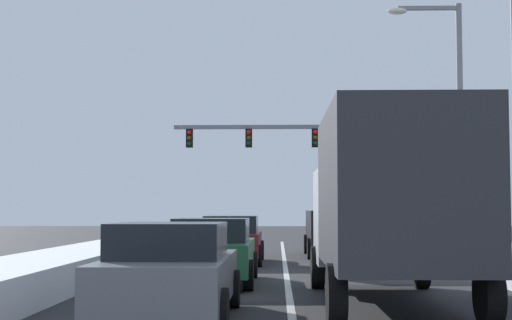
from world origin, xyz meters
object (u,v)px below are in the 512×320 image
at_px(suv_black_right_lane_third, 335,228).
at_px(sedan_gray_center_lane_nearest, 170,271).
at_px(sedan_white_right_lane_second, 355,244).
at_px(traffic_light_gantry, 305,151).
at_px(street_lamp_right_mid, 504,70).
at_px(sedan_maroon_center_lane_third, 232,239).
at_px(street_lamp_right_far, 451,107).
at_px(box_truck_right_lane_nearest, 388,199).
at_px(sedan_green_center_lane_second, 212,251).

bearing_deg(suv_black_right_lane_third, sedan_gray_center_lane_nearest, -102.89).
height_order(sedan_white_right_lane_second, suv_black_right_lane_third, suv_black_right_lane_third).
relative_size(sedan_gray_center_lane_nearest, traffic_light_gantry, 0.42).
height_order(traffic_light_gantry, street_lamp_right_mid, street_lamp_right_mid).
height_order(suv_black_right_lane_third, street_lamp_right_mid, street_lamp_right_mid).
height_order(sedan_gray_center_lane_nearest, sedan_maroon_center_lane_third, same).
distance_m(sedan_maroon_center_lane_third, street_lamp_right_far, 9.44).
xyz_separation_m(suv_black_right_lane_third, sedan_maroon_center_lane_third, (-3.57, -3.72, -0.25)).
xyz_separation_m(box_truck_right_lane_nearest, suv_black_right_lane_third, (0.11, 14.51, -0.88)).
distance_m(box_truck_right_lane_nearest, sedan_maroon_center_lane_third, 11.39).
xyz_separation_m(suv_black_right_lane_third, street_lamp_right_far, (4.13, -0.82, 4.38)).
bearing_deg(street_lamp_right_mid, traffic_light_gantry, 104.33).
bearing_deg(sedan_green_center_lane_second, traffic_light_gantry, 82.30).
distance_m(sedan_green_center_lane_second, traffic_light_gantry, 22.12).
relative_size(sedan_maroon_center_lane_third, traffic_light_gantry, 0.42).
bearing_deg(street_lamp_right_far, sedan_green_center_lane_second, -128.41).
bearing_deg(suv_black_right_lane_third, sedan_green_center_lane_second, -108.86).
bearing_deg(sedan_white_right_lane_second, sedan_gray_center_lane_nearest, -111.84).
distance_m(sedan_gray_center_lane_nearest, street_lamp_right_far, 18.14).
relative_size(street_lamp_right_mid, street_lamp_right_far, 1.02).
height_order(sedan_gray_center_lane_nearest, traffic_light_gantry, traffic_light_gantry).
xyz_separation_m(sedan_gray_center_lane_nearest, street_lamp_right_far, (7.90, 15.66, 4.64)).
xyz_separation_m(sedan_gray_center_lane_nearest, traffic_light_gantry, (3.08, 27.47, 3.96)).
xyz_separation_m(box_truck_right_lane_nearest, street_lamp_right_mid, (4.15, 6.94, 3.59)).
bearing_deg(street_lamp_right_far, sedan_gray_center_lane_nearest, -116.75).
height_order(box_truck_right_lane_nearest, street_lamp_right_far, street_lamp_right_far).
bearing_deg(traffic_light_gantry, street_lamp_right_mid, -75.67).
distance_m(sedan_gray_center_lane_nearest, traffic_light_gantry, 27.92).
relative_size(sedan_white_right_lane_second, sedan_maroon_center_lane_third, 1.00).
relative_size(traffic_light_gantry, street_lamp_right_far, 1.16).
xyz_separation_m(sedan_maroon_center_lane_third, traffic_light_gantry, (2.88, 14.70, 3.96)).
bearing_deg(sedan_maroon_center_lane_third, traffic_light_gantry, 78.93).
height_order(sedan_gray_center_lane_nearest, street_lamp_right_far, street_lamp_right_far).
relative_size(sedan_white_right_lane_second, street_lamp_right_mid, 0.48).
bearing_deg(box_truck_right_lane_nearest, sedan_green_center_lane_second, 131.70).
xyz_separation_m(sedan_white_right_lane_second, sedan_gray_center_lane_nearest, (-3.80, -9.48, 0.00)).
bearing_deg(sedan_green_center_lane_second, street_lamp_right_mid, 21.42).
relative_size(sedan_gray_center_lane_nearest, street_lamp_right_mid, 0.48).
distance_m(sedan_maroon_center_lane_third, traffic_light_gantry, 15.50).
distance_m(sedan_white_right_lane_second, sedan_maroon_center_lane_third, 4.87).
xyz_separation_m(suv_black_right_lane_third, traffic_light_gantry, (-0.70, 10.99, 3.71)).
relative_size(sedan_gray_center_lane_nearest, sedan_maroon_center_lane_third, 1.00).
height_order(sedan_maroon_center_lane_third, traffic_light_gantry, traffic_light_gantry).
bearing_deg(sedan_maroon_center_lane_third, street_lamp_right_mid, -26.84).
bearing_deg(street_lamp_right_mid, street_lamp_right_far, 89.32).
xyz_separation_m(sedan_green_center_lane_second, street_lamp_right_mid, (7.66, 3.00, 4.73)).
height_order(suv_black_right_lane_third, street_lamp_right_far, street_lamp_right_far).
xyz_separation_m(box_truck_right_lane_nearest, sedan_white_right_lane_second, (0.14, 7.51, -1.14)).
height_order(suv_black_right_lane_third, sedan_gray_center_lane_nearest, suv_black_right_lane_third).
height_order(sedan_white_right_lane_second, sedan_maroon_center_lane_third, same).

